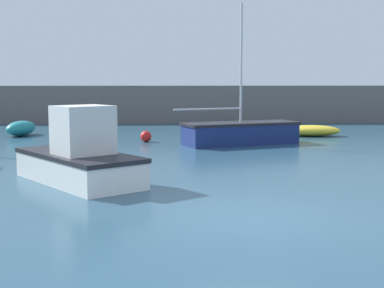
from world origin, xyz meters
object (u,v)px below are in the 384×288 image
Objects in this scene: sailboat_tall_mast at (240,133)px; mooring_buoy_red at (146,136)px; fishing_dinghy_green at (21,128)px; mooring_buoy_orange at (91,147)px; motorboat_grey_hull at (80,158)px; open_tender_yellow at (311,131)px; mooring_buoy_white at (68,154)px.

mooring_buoy_red is at bearing 145.52° from sailboat_tall_mast.
mooring_buoy_orange is at bearing 50.63° from fishing_dinghy_green.
motorboat_grey_hull is at bearing -97.66° from mooring_buoy_red.
mooring_buoy_red is (-4.35, 1.09, -0.27)m from sailboat_tall_mast.
mooring_buoy_red is 1.41× the size of mooring_buoy_orange.
sailboat_tall_mast is 5.44m from open_tender_yellow.
sailboat_tall_mast is 8.36m from mooring_buoy_white.
mooring_buoy_red is at bearing 79.71° from fishing_dinghy_green.
open_tender_yellow is at bearing -75.77° from motorboat_grey_hull.
open_tender_yellow is 13.78m from mooring_buoy_white.
mooring_buoy_red is 1.15× the size of mooring_buoy_white.
sailboat_tall_mast is at bearing 34.39° from mooring_buoy_white.
fishing_dinghy_green reaches higher than open_tender_yellow.
fishing_dinghy_green is at bearing -15.44° from motorboat_grey_hull.
sailboat_tall_mast reaches higher than mooring_buoy_white.
open_tender_yellow is at bearing 102.03° from fishing_dinghy_green.
mooring_buoy_red reaches higher than mooring_buoy_white.
mooring_buoy_red is (-8.53, -2.40, -0.03)m from open_tender_yellow.
fishing_dinghy_green reaches higher than mooring_buoy_orange.
mooring_buoy_orange is at bearing -122.09° from mooring_buoy_red.
mooring_buoy_white is 1.23× the size of mooring_buoy_orange.
sailboat_tall_mast is 10.68m from motorboat_grey_hull.
open_tender_yellow is at bearing 36.56° from mooring_buoy_white.
open_tender_yellow is 6.83× the size of mooring_buoy_white.
motorboat_grey_hull is 12.83× the size of mooring_buoy_orange.
mooring_buoy_white is (-1.18, 4.30, -0.48)m from motorboat_grey_hull.
sailboat_tall_mast reaches higher than motorboat_grey_hull.
sailboat_tall_mast is 2.52× the size of fishing_dinghy_green.
open_tender_yellow is (4.17, 3.49, -0.24)m from sailboat_tall_mast.
fishing_dinghy_green is at bearing 138.55° from sailboat_tall_mast.
open_tender_yellow is (15.25, -0.77, -0.10)m from fishing_dinghy_green.
open_tender_yellow is at bearing 28.29° from mooring_buoy_orange.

